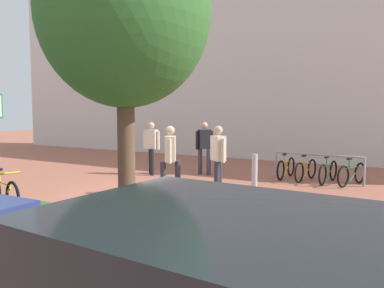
{
  "coord_description": "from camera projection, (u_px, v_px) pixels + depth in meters",
  "views": [
    {
      "loc": [
        6.16,
        -7.45,
        2.1
      ],
      "look_at": [
        0.6,
        2.18,
        1.14
      ],
      "focal_mm": 36.5,
      "sensor_mm": 36.0,
      "label": 1
    }
  ],
  "objects": [
    {
      "name": "planter_strip",
      "position": [
        56.0,
        218.0,
        7.36
      ],
      "size": [
        7.0,
        1.1,
        0.16
      ],
      "primitive_type": "cube",
      "color": "#336028",
      "rests_on": "ground"
    },
    {
      "name": "bike_at_sign",
      "position": [
        3.0,
        192.0,
        8.34
      ],
      "size": [
        1.64,
        0.54,
        0.86
      ],
      "color": "black",
      "rests_on": "ground"
    },
    {
      "name": "ground_plane",
      "position": [
        127.0,
        195.0,
        9.68
      ],
      "size": [
        60.0,
        60.0,
        0.0
      ],
      "primitive_type": "plane",
      "color": "#9E5B47"
    },
    {
      "name": "person_casual_tan",
      "position": [
        170.0,
        156.0,
        9.56
      ],
      "size": [
        0.4,
        0.55,
        1.72
      ],
      "color": "#2D2D38",
      "rests_on": "ground"
    },
    {
      "name": "person_shirt_white",
      "position": [
        218.0,
        155.0,
        9.69
      ],
      "size": [
        0.51,
        0.43,
        1.72
      ],
      "color": "#2D2D38",
      "rests_on": "ground"
    },
    {
      "name": "person_shirt_blue",
      "position": [
        151.0,
        145.0,
        12.69
      ],
      "size": [
        0.61,
        0.37,
        1.72
      ],
      "color": "black",
      "rests_on": "ground"
    },
    {
      "name": "bike_rack_cluster",
      "position": [
        317.0,
        170.0,
        11.46
      ],
      "size": [
        2.65,
        1.75,
        0.83
      ],
      "color": "#99999E",
      "rests_on": "ground"
    },
    {
      "name": "person_suited_navy",
      "position": [
        204.0,
        145.0,
        12.68
      ],
      "size": [
        0.48,
        0.5,
        1.72
      ],
      "color": "#383342",
      "rests_on": "ground"
    },
    {
      "name": "building_facade",
      "position": [
        256.0,
        43.0,
        16.82
      ],
      "size": [
        28.0,
        1.2,
        10.0
      ],
      "primitive_type": "cube",
      "color": "silver",
      "rests_on": "ground"
    },
    {
      "name": "tree_sidewalk",
      "position": [
        124.0,
        14.0,
        6.04
      ],
      "size": [
        2.69,
        2.69,
        5.1
      ],
      "color": "brown",
      "rests_on": "ground"
    },
    {
      "name": "bollard_steel",
      "position": [
        255.0,
        170.0,
        10.75
      ],
      "size": [
        0.16,
        0.16,
        0.9
      ],
      "primitive_type": "cylinder",
      "color": "#ADADB2",
      "rests_on": "ground"
    }
  ]
}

